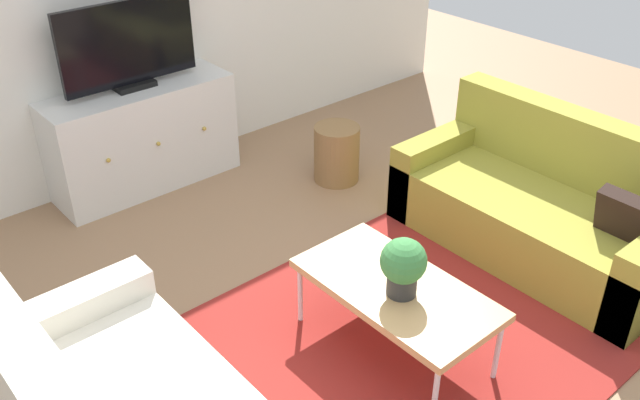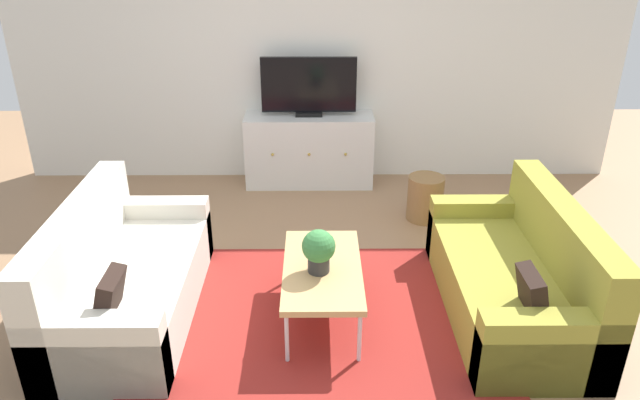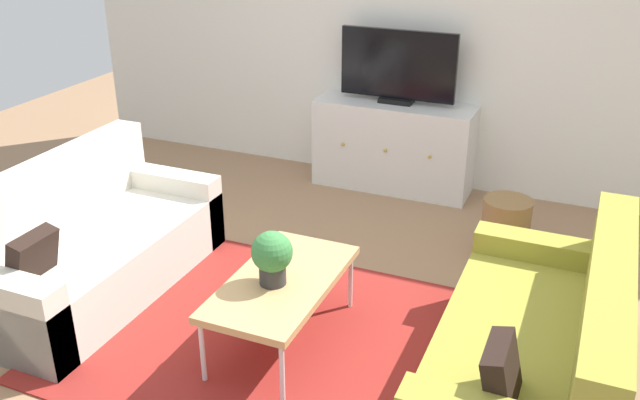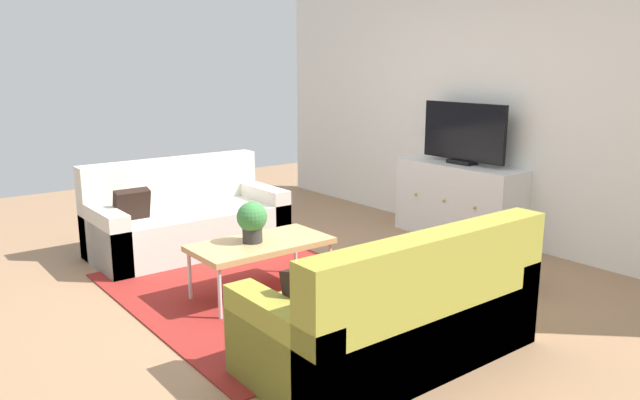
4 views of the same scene
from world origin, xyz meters
The scene contains 10 objects.
ground_plane centered at (0.00, 0.00, 0.00)m, with size 10.00×10.00×0.00m, color #997251.
wall_back centered at (0.00, 2.55, 1.35)m, with size 6.40×0.12×2.70m, color silver.
area_rug centered at (0.00, -0.15, 0.01)m, with size 2.50×1.90×0.01m, color maroon.
couch_left_side centered at (-1.44, -0.10, 0.28)m, with size 0.86×1.76×0.85m.
couch_right_side centered at (1.44, -0.10, 0.28)m, with size 0.86×1.76×0.85m.
coffee_table centered at (0.01, -0.16, 0.39)m, with size 0.54×1.05×0.42m.
potted_plant centered at (-0.01, -0.21, 0.60)m, with size 0.23×0.23×0.31m.
tv_console centered at (-0.10, 2.27, 0.38)m, with size 1.35×0.47×0.76m.
flat_screen_tv centered at (-0.10, 2.29, 1.06)m, with size 0.98×0.16×0.61m.
wicker_basket centered at (1.01, 1.40, 0.22)m, with size 0.34×0.34×0.43m, color olive.
Camera 4 is at (3.79, -2.51, 1.74)m, focal length 34.22 mm.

